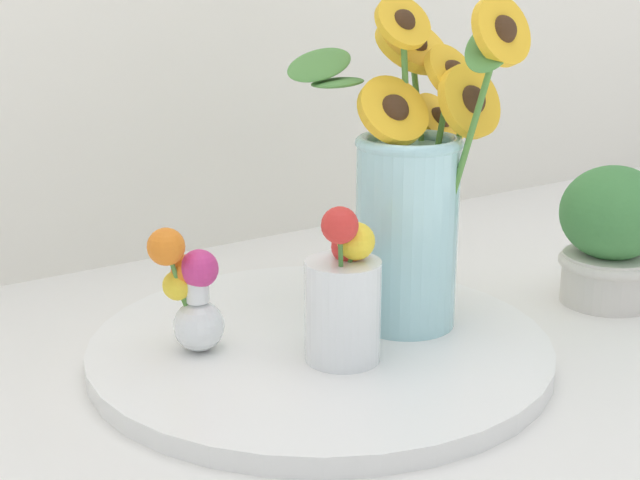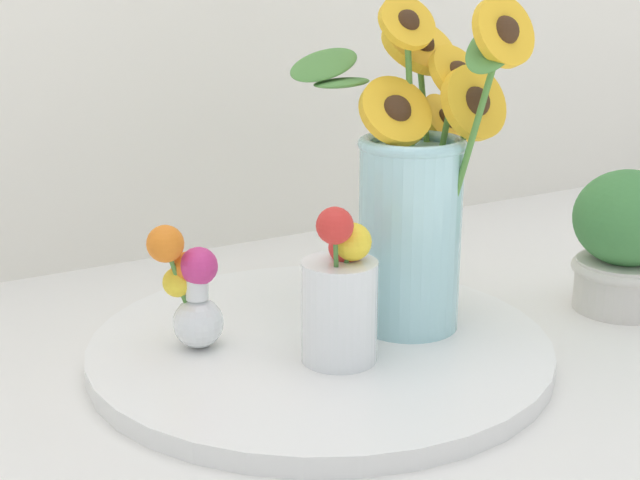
{
  "view_description": "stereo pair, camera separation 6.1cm",
  "coord_description": "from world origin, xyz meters",
  "px_view_note": "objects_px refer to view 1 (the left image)",
  "views": [
    {
      "loc": [
        -0.53,
        -0.71,
        0.42
      ],
      "look_at": [
        -0.0,
        0.06,
        0.14
      ],
      "focal_mm": 50.0,
      "sensor_mm": 36.0,
      "label": 1
    },
    {
      "loc": [
        -0.47,
        -0.74,
        0.42
      ],
      "look_at": [
        -0.0,
        0.06,
        0.14
      ],
      "focal_mm": 50.0,
      "sensor_mm": 36.0,
      "label": 2
    }
  ],
  "objects_px": {
    "mason_jar_sunflowers": "(410,195)",
    "potted_plant": "(611,234)",
    "serving_tray": "(320,347)",
    "vase_small_center": "(344,297)",
    "vase_bulb_right": "(191,293)"
  },
  "relations": [
    {
      "from": "vase_small_center",
      "to": "vase_bulb_right",
      "type": "xyz_separation_m",
      "value": [
        -0.12,
        0.11,
        -0.0
      ]
    },
    {
      "from": "serving_tray",
      "to": "vase_small_center",
      "type": "relative_size",
      "value": 3.0
    },
    {
      "from": "serving_tray",
      "to": "mason_jar_sunflowers",
      "type": "bearing_deg",
      "value": -7.46
    },
    {
      "from": "serving_tray",
      "to": "mason_jar_sunflowers",
      "type": "relative_size",
      "value": 1.37
    },
    {
      "from": "mason_jar_sunflowers",
      "to": "vase_bulb_right",
      "type": "height_order",
      "value": "mason_jar_sunflowers"
    },
    {
      "from": "vase_bulb_right",
      "to": "serving_tray",
      "type": "bearing_deg",
      "value": -21.03
    },
    {
      "from": "serving_tray",
      "to": "vase_small_center",
      "type": "xyz_separation_m",
      "value": [
        -0.01,
        -0.06,
        0.08
      ]
    },
    {
      "from": "vase_bulb_right",
      "to": "potted_plant",
      "type": "bearing_deg",
      "value": -12.62
    },
    {
      "from": "vase_bulb_right",
      "to": "vase_small_center",
      "type": "bearing_deg",
      "value": -42.78
    },
    {
      "from": "mason_jar_sunflowers",
      "to": "potted_plant",
      "type": "xyz_separation_m",
      "value": [
        0.29,
        -0.06,
        -0.08
      ]
    },
    {
      "from": "vase_small_center",
      "to": "vase_bulb_right",
      "type": "relative_size",
      "value": 1.22
    },
    {
      "from": "vase_small_center",
      "to": "potted_plant",
      "type": "xyz_separation_m",
      "value": [
        0.42,
        -0.01,
        0.0
      ]
    },
    {
      "from": "mason_jar_sunflowers",
      "to": "potted_plant",
      "type": "height_order",
      "value": "mason_jar_sunflowers"
    },
    {
      "from": "serving_tray",
      "to": "mason_jar_sunflowers",
      "type": "distance_m",
      "value": 0.2
    },
    {
      "from": "potted_plant",
      "to": "mason_jar_sunflowers",
      "type": "bearing_deg",
      "value": 169.4
    }
  ]
}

